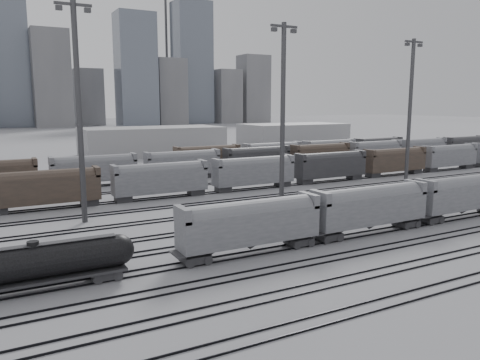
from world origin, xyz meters
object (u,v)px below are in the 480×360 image
hopper_car_c (463,193)px  light_mast_c (283,114)px  tank_car_b (34,264)px  hopper_car_a (250,222)px  hopper_car_b (370,205)px

hopper_car_c → light_mast_c: (-18.98, 14.16, 10.09)m
light_mast_c → tank_car_b: bearing=-156.6°
hopper_car_c → light_mast_c: size_ratio=0.60×
tank_car_b → hopper_car_a: 19.71m
hopper_car_b → hopper_car_c: 16.20m
tank_car_b → hopper_car_b: (35.47, 0.00, 1.04)m
hopper_car_a → hopper_car_c: bearing=0.0°
tank_car_b → hopper_car_b: hopper_car_b is taller
hopper_car_a → light_mast_c: light_mast_c is taller
hopper_car_c → hopper_car_a: bearing=180.0°
tank_car_b → light_mast_c: (32.70, 14.16, 11.14)m
tank_car_b → hopper_car_b: size_ratio=1.06×
tank_car_b → hopper_car_b: 35.49m
hopper_car_b → light_mast_c: light_mast_c is taller
hopper_car_a → hopper_car_c: (31.99, 0.00, 0.04)m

